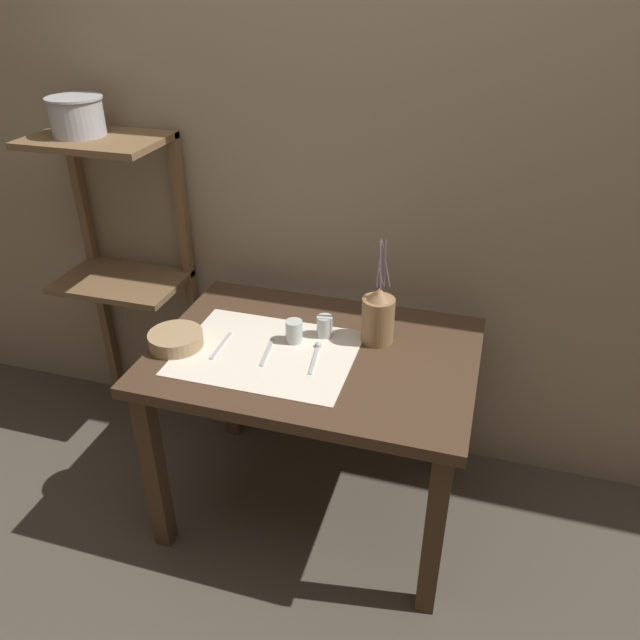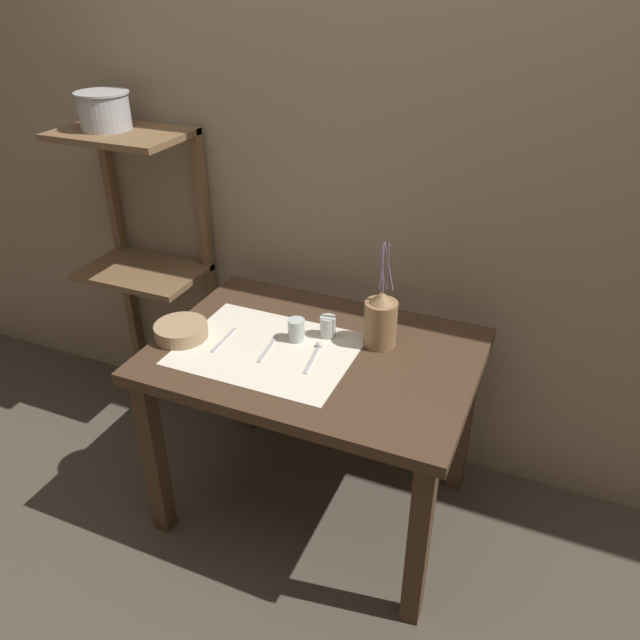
# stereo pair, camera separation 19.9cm
# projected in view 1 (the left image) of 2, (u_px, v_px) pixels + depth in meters

# --- Properties ---
(ground_plane) EXTENTS (12.00, 12.00, 0.00)m
(ground_plane) POSITION_uv_depth(u_px,v_px,m) (315.00, 504.00, 2.42)
(ground_plane) COLOR #473F35
(stone_wall_back) EXTENTS (7.00, 0.06, 2.40)m
(stone_wall_back) POSITION_uv_depth(u_px,v_px,m) (354.00, 163.00, 2.22)
(stone_wall_back) COLOR gray
(stone_wall_back) RESTS_ON ground_plane
(wooden_table) EXTENTS (1.06, 0.75, 0.71)m
(wooden_table) POSITION_uv_depth(u_px,v_px,m) (315.00, 376.00, 2.11)
(wooden_table) COLOR #422D1E
(wooden_table) RESTS_ON ground_plane
(wooden_shelf_unit) EXTENTS (0.49, 0.33, 1.28)m
(wooden_shelf_unit) POSITION_uv_depth(u_px,v_px,m) (120.00, 236.00, 2.45)
(wooden_shelf_unit) COLOR brown
(wooden_shelf_unit) RESTS_ON ground_plane
(linen_cloth) EXTENTS (0.57, 0.44, 0.00)m
(linen_cloth) POSITION_uv_depth(u_px,v_px,m) (267.00, 353.00, 2.05)
(linen_cloth) COLOR beige
(linen_cloth) RESTS_ON wooden_table
(pitcher_with_flowers) EXTENTS (0.11, 0.11, 0.37)m
(pitcher_with_flowers) POSITION_uv_depth(u_px,v_px,m) (378.00, 317.00, 2.07)
(pitcher_with_flowers) COLOR olive
(pitcher_with_flowers) RESTS_ON wooden_table
(wooden_bowl) EXTENTS (0.18, 0.18, 0.05)m
(wooden_bowl) POSITION_uv_depth(u_px,v_px,m) (176.00, 339.00, 2.07)
(wooden_bowl) COLOR #9E7F5B
(wooden_bowl) RESTS_ON wooden_table
(glass_tumbler_near) EXTENTS (0.06, 0.06, 0.08)m
(glass_tumbler_near) POSITION_uv_depth(u_px,v_px,m) (294.00, 331.00, 2.09)
(glass_tumbler_near) COLOR #B7C1BC
(glass_tumbler_near) RESTS_ON wooden_table
(glass_tumbler_far) EXTENTS (0.05, 0.05, 0.07)m
(glass_tumbler_far) POSITION_uv_depth(u_px,v_px,m) (325.00, 326.00, 2.12)
(glass_tumbler_far) COLOR #B7C1BC
(glass_tumbler_far) RESTS_ON wooden_table
(fork_inner) EXTENTS (0.02, 0.16, 0.00)m
(fork_inner) POSITION_uv_depth(u_px,v_px,m) (221.00, 346.00, 2.08)
(fork_inner) COLOR #A8A8AD
(fork_inner) RESTS_ON wooden_table
(fork_outer) EXTENTS (0.03, 0.16, 0.00)m
(fork_outer) POSITION_uv_depth(u_px,v_px,m) (267.00, 352.00, 2.04)
(fork_outer) COLOR #A8A8AD
(fork_outer) RESTS_ON wooden_table
(spoon_inner) EXTENTS (0.04, 0.18, 0.02)m
(spoon_inner) POSITION_uv_depth(u_px,v_px,m) (317.00, 350.00, 2.05)
(spoon_inner) COLOR #A8A8AD
(spoon_inner) RESTS_ON wooden_table
(metal_pot_large) EXTENTS (0.20, 0.20, 0.13)m
(metal_pot_large) POSITION_uv_depth(u_px,v_px,m) (77.00, 115.00, 2.20)
(metal_pot_large) COLOR #A8A8AD
(metal_pot_large) RESTS_ON wooden_shelf_unit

